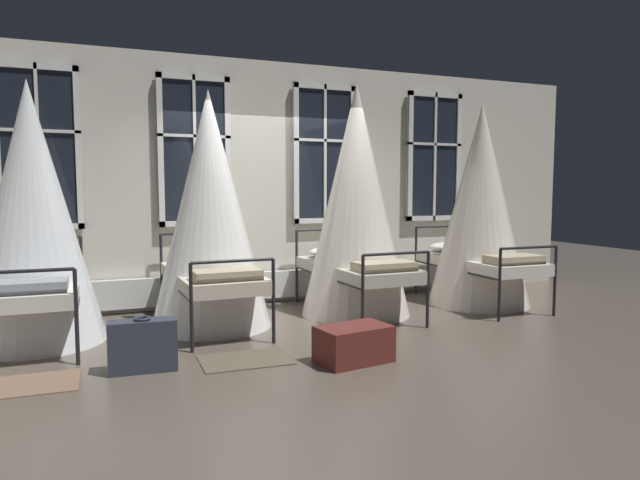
{
  "coord_description": "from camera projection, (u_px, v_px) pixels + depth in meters",
  "views": [
    {
      "loc": [
        -2.14,
        -6.15,
        1.54
      ],
      "look_at": [
        0.38,
        0.1,
        0.93
      ],
      "focal_mm": 32.01,
      "sensor_mm": 36.0,
      "label": 1
    }
  ],
  "objects": [
    {
      "name": "travel_trunk",
      "position": [
        354.0,
        344.0,
        5.07
      ],
      "size": [
        0.7,
        0.5,
        0.32
      ],
      "primitive_type": "cube",
      "rotation": [
        0.0,
        0.0,
        0.16
      ],
      "color": "#5B231E",
      "rests_on": "ground"
    },
    {
      "name": "cot_second",
      "position": [
        210.0,
        214.0,
        6.3
      ],
      "size": [
        1.33,
        1.96,
        2.62
      ],
      "rotation": [
        0.0,
        0.0,
        1.6
      ],
      "color": "black",
      "rests_on": "ground"
    },
    {
      "name": "window_bank",
      "position": [
        263.0,
        217.0,
        7.59
      ],
      "size": [
        6.24,
        0.1,
        2.89
      ],
      "color": "black",
      "rests_on": "ground"
    },
    {
      "name": "cot_fourth",
      "position": [
        480.0,
        208.0,
        7.55
      ],
      "size": [
        1.33,
        1.96,
        2.65
      ],
      "rotation": [
        0.0,
        0.0,
        1.55
      ],
      "color": "black",
      "rests_on": "ground"
    },
    {
      "name": "cot_first",
      "position": [
        32.0,
        217.0,
        5.63
      ],
      "size": [
        1.33,
        1.95,
        2.61
      ],
      "rotation": [
        0.0,
        0.0,
        1.56
      ],
      "color": "black",
      "rests_on": "ground"
    },
    {
      "name": "back_wall_with_windows",
      "position": [
        261.0,
        183.0,
        7.66
      ],
      "size": [
        10.06,
        0.1,
        3.22
      ],
      "primitive_type": "cube",
      "color": "beige",
      "rests_on": "ground"
    },
    {
      "name": "suitcase_dark",
      "position": [
        143.0,
        345.0,
        4.81
      ],
      "size": [
        0.57,
        0.25,
        0.47
      ],
      "rotation": [
        0.0,
        0.0,
        -0.07
      ],
      "color": "#2D3342",
      "rests_on": "ground"
    },
    {
      "name": "ground",
      "position": [
        293.0,
        322.0,
        6.62
      ],
      "size": [
        21.0,
        21.0,
        0.0
      ],
      "primitive_type": "plane",
      "color": "brown"
    },
    {
      "name": "rug_first",
      "position": [
        25.0,
        385.0,
        4.47
      ],
      "size": [
        0.81,
        0.57,
        0.01
      ],
      "primitive_type": "cube",
      "rotation": [
        0.0,
        0.0,
        -0.02
      ],
      "color": "brown",
      "rests_on": "ground"
    },
    {
      "name": "rug_second",
      "position": [
        245.0,
        360.0,
        5.13
      ],
      "size": [
        0.81,
        0.58,
        0.01
      ],
      "primitive_type": "cube",
      "rotation": [
        0.0,
        0.0,
        -0.03
      ],
      "color": "brown",
      "rests_on": "ground"
    },
    {
      "name": "cot_third",
      "position": [
        356.0,
        204.0,
        6.92
      ],
      "size": [
        1.33,
        1.96,
        2.81
      ],
      "rotation": [
        0.0,
        0.0,
        1.6
      ],
      "color": "black",
      "rests_on": "ground"
    }
  ]
}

